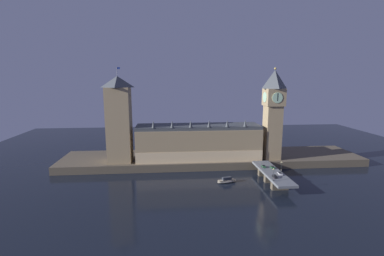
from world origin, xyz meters
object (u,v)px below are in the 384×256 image
(victoria_tower, at_px, (119,119))
(street_lamp_near, at_px, (273,173))
(street_lamp_mid, at_px, (281,165))
(car_northbound_trail, at_px, (275,176))
(car_northbound_lead, at_px, (264,166))
(car_southbound_lead, at_px, (280,174))
(pedestrian_near_rail, at_px, (274,179))
(clock_tower, at_px, (273,112))
(pedestrian_mid_walk, at_px, (281,171))
(car_southbound_trail, at_px, (273,167))
(boat_upstream, at_px, (227,181))

(victoria_tower, xyz_separation_m, street_lamp_near, (90.58, -49.07, -23.75))
(street_lamp_mid, bearing_deg, car_northbound_trail, -128.52)
(victoria_tower, bearing_deg, street_lamp_near, -28.44)
(car_northbound_lead, distance_m, street_lamp_mid, 12.28)
(car_southbound_lead, bearing_deg, pedestrian_near_rail, -126.72)
(street_lamp_mid, bearing_deg, pedestrian_near_rail, -124.22)
(victoria_tower, relative_size, pedestrian_near_rail, 34.86)
(clock_tower, distance_m, pedestrian_mid_walk, 46.13)
(car_northbound_lead, bearing_deg, car_northbound_trail, -90.00)
(clock_tower, xyz_separation_m, victoria_tower, (-106.78, 2.44, -4.59))
(victoria_tower, height_order, car_southbound_trail, victoria_tower)
(car_northbound_trail, xyz_separation_m, street_lamp_near, (-2.87, -4.91, 3.75))
(pedestrian_near_rail, relative_size, boat_upstream, 0.15)
(pedestrian_near_rail, distance_m, boat_upstream, 28.73)
(pedestrian_near_rail, relative_size, street_lamp_near, 0.26)
(pedestrian_near_rail, xyz_separation_m, street_lamp_mid, (10.28, 15.12, 2.97))
(car_southbound_trail, relative_size, street_lamp_near, 0.59)
(pedestrian_mid_walk, height_order, street_lamp_near, street_lamp_near)
(victoria_tower, xyz_separation_m, car_southbound_trail, (98.39, -27.73, -27.57))
(car_southbound_lead, bearing_deg, street_lamp_mid, 61.00)
(victoria_tower, bearing_deg, car_northbound_lead, -15.25)
(car_southbound_lead, xyz_separation_m, street_lamp_mid, (2.87, 5.18, 3.31))
(car_northbound_trail, xyz_separation_m, pedestrian_near_rail, (-2.47, -5.30, 0.25))
(victoria_tower, height_order, street_lamp_mid, victoria_tower)
(pedestrian_near_rail, bearing_deg, clock_tower, 71.43)
(pedestrian_near_rail, bearing_deg, pedestrian_mid_walk, 55.17)
(boat_upstream, bearing_deg, car_southbound_trail, 10.26)
(pedestrian_near_rail, height_order, boat_upstream, pedestrian_near_rail)
(victoria_tower, distance_m, car_northbound_trail, 106.96)
(car_southbound_lead, bearing_deg, clock_tower, 77.26)
(car_southbound_lead, distance_m, pedestrian_mid_walk, 4.94)
(victoria_tower, distance_m, pedestrian_mid_walk, 110.28)
(street_lamp_mid, bearing_deg, clock_tower, 80.19)
(clock_tower, relative_size, car_southbound_lead, 13.88)
(car_northbound_trail, bearing_deg, pedestrian_near_rail, -114.98)
(clock_tower, distance_m, boat_upstream, 62.34)
(street_lamp_mid, bearing_deg, street_lamp_near, -125.97)
(pedestrian_mid_walk, bearing_deg, clock_tower, 79.78)
(car_southbound_lead, height_order, pedestrian_mid_walk, pedestrian_mid_walk)
(clock_tower, height_order, car_southbound_lead, clock_tower)
(car_southbound_trail, bearing_deg, pedestrian_near_rail, -108.83)
(car_northbound_trail, relative_size, car_southbound_lead, 0.91)
(car_southbound_trail, bearing_deg, street_lamp_mid, -66.54)
(car_northbound_lead, bearing_deg, clock_tower, 59.95)
(car_northbound_trail, height_order, street_lamp_near, street_lamp_near)
(clock_tower, xyz_separation_m, car_northbound_lead, (-13.33, -23.04, -32.21))
(car_northbound_lead, bearing_deg, street_lamp_mid, -48.62)
(clock_tower, height_order, pedestrian_mid_walk, clock_tower)
(car_northbound_lead, height_order, street_lamp_near, street_lamp_near)
(car_northbound_trail, height_order, car_southbound_lead, car_northbound_trail)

